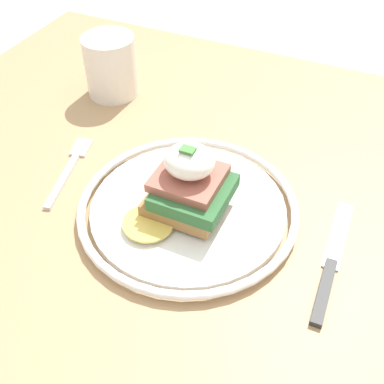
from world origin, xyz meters
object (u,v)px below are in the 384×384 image
(plate, at_px, (192,209))
(sandwich, at_px, (190,185))
(cup, at_px, (111,65))
(fork, at_px, (70,167))
(knife, at_px, (330,268))

(plate, height_order, sandwich, sandwich)
(sandwich, xyz_separation_m, cup, (-0.22, 0.19, 0.00))
(sandwich, bearing_deg, cup, 139.01)
(fork, bearing_deg, cup, 103.67)
(plate, bearing_deg, sandwich, -151.65)
(plate, height_order, fork, plate)
(sandwich, bearing_deg, knife, -4.37)
(sandwich, distance_m, knife, 0.17)
(sandwich, bearing_deg, plate, 28.35)
(plate, distance_m, knife, 0.17)
(plate, bearing_deg, fork, 177.37)
(cup, bearing_deg, fork, -76.33)
(cup, bearing_deg, knife, -27.76)
(plate, height_order, cup, cup)
(plate, distance_m, cup, 0.30)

